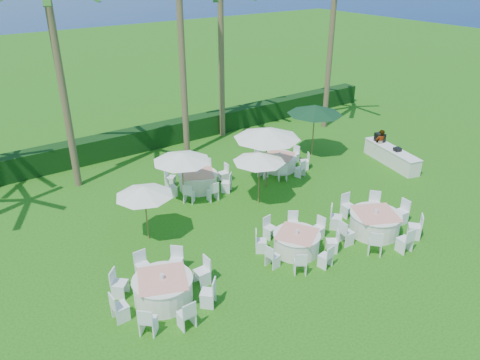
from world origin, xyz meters
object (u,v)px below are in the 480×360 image
at_px(banquet_table_b, 296,242).
at_px(umbrella_d, 267,133).
at_px(banquet_table_f, 279,162).
at_px(banquet_table_a, 163,289).
at_px(umbrella_c, 182,157).
at_px(umbrella_a, 144,191).
at_px(umbrella_green, 315,109).
at_px(umbrella_b, 259,157).
at_px(staff_person, 380,144).
at_px(banquet_table_c, 375,223).
at_px(banquet_table_e, 198,180).
at_px(buffet_table, 391,155).

distance_m(banquet_table_b, umbrella_d, 5.78).
bearing_deg(banquet_table_f, banquet_table_a, -148.87).
relative_size(banquet_table_a, umbrella_c, 1.32).
bearing_deg(banquet_table_f, umbrella_a, -165.66).
height_order(banquet_table_a, banquet_table_f, banquet_table_a).
bearing_deg(umbrella_d, umbrella_green, 19.75).
xyz_separation_m(umbrella_b, umbrella_c, (-2.56, 2.00, -0.06)).
height_order(banquet_table_a, staff_person, staff_person).
relative_size(umbrella_a, umbrella_b, 0.94).
distance_m(banquet_table_c, umbrella_a, 8.83).
bearing_deg(staff_person, umbrella_c, 10.09).
xyz_separation_m(banquet_table_e, buffet_table, (9.55, -3.22, 0.04)).
bearing_deg(banquet_table_a, umbrella_green, 26.84).
bearing_deg(umbrella_d, umbrella_b, -139.29).
relative_size(banquet_table_a, banquet_table_f, 1.11).
distance_m(banquet_table_a, banquet_table_c, 8.53).
bearing_deg(banquet_table_f, buffet_table, -28.08).
xyz_separation_m(umbrella_d, staff_person, (6.96, -0.76, -1.85)).
bearing_deg(staff_person, umbrella_d, 12.80).
xyz_separation_m(banquet_table_a, buffet_table, (14.36, 2.83, 0.02)).
bearing_deg(umbrella_green, staff_person, -41.57).
distance_m(umbrella_d, buffet_table, 7.39).
bearing_deg(banquet_table_b, umbrella_c, 104.45).
xyz_separation_m(banquet_table_f, umbrella_b, (-2.98, -2.21, 1.77)).
bearing_deg(banquet_table_c, umbrella_green, 64.65).
bearing_deg(banquet_table_a, umbrella_d, 30.61).
bearing_deg(umbrella_c, banquet_table_f, 2.17).
xyz_separation_m(banquet_table_a, umbrella_d, (7.48, 4.43, 2.20)).
xyz_separation_m(banquet_table_c, buffet_table, (5.90, 3.96, 0.00)).
bearing_deg(banquet_table_a, umbrella_b, 28.27).
height_order(banquet_table_f, umbrella_d, umbrella_d).
xyz_separation_m(banquet_table_b, banquet_table_f, (4.07, 5.93, -0.00)).
height_order(umbrella_b, umbrella_d, umbrella_d).
bearing_deg(banquet_table_e, banquet_table_b, -86.92).
height_order(umbrella_c, staff_person, umbrella_c).
bearing_deg(umbrella_a, banquet_table_b, -43.68).
height_order(umbrella_a, umbrella_b, umbrella_b).
relative_size(umbrella_green, buffet_table, 0.77).
xyz_separation_m(umbrella_green, staff_person, (2.61, -2.32, -1.76)).
xyz_separation_m(banquet_table_b, buffet_table, (9.21, 3.19, 0.06)).
height_order(banquet_table_e, umbrella_green, umbrella_green).
height_order(banquet_table_a, banquet_table_b, banquet_table_a).
bearing_deg(umbrella_c, buffet_table, -13.32).
xyz_separation_m(umbrella_c, umbrella_d, (3.81, -0.93, 0.53)).
relative_size(banquet_table_e, umbrella_b, 1.31).
bearing_deg(umbrella_d, banquet_table_f, 33.29).
height_order(banquet_table_b, umbrella_green, umbrella_green).
bearing_deg(banquet_table_b, umbrella_green, 43.53).
bearing_deg(banquet_table_c, staff_person, 38.76).
height_order(banquet_table_b, buffet_table, buffet_table).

